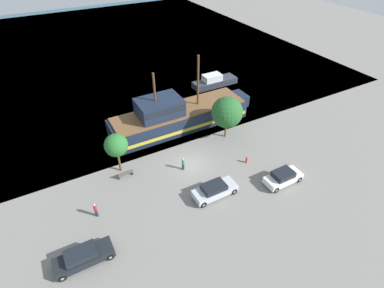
# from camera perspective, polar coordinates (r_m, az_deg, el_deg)

# --- Properties ---
(ground_plane) EXTENTS (160.00, 160.00, 0.00)m
(ground_plane) POSITION_cam_1_polar(r_m,az_deg,el_deg) (34.90, -0.30, -3.94)
(ground_plane) COLOR gray
(water_surface) EXTENTS (80.00, 80.00, 0.00)m
(water_surface) POSITION_cam_1_polar(r_m,az_deg,el_deg) (72.00, -18.03, 16.99)
(water_surface) COLOR #33566B
(water_surface) RESTS_ON ground
(pirate_ship) EXTENTS (20.07, 5.07, 9.46)m
(pirate_ship) POSITION_cam_1_polar(r_m,az_deg,el_deg) (40.38, -2.82, 5.44)
(pirate_ship) COLOR #192338
(pirate_ship) RESTS_ON water_surface
(moored_boat_dockside) EXTENTS (7.74, 2.42, 2.05)m
(moored_boat_dockside) POSITION_cam_1_polar(r_m,az_deg,el_deg) (51.86, 4.24, 11.83)
(moored_boat_dockside) COLOR #2D333D
(moored_boat_dockside) RESTS_ON water_surface
(parked_car_curb_front) EXTENTS (4.80, 1.84, 1.47)m
(parked_car_curb_front) POSITION_cam_1_polar(r_m,az_deg,el_deg) (27.78, -20.02, -19.52)
(parked_car_curb_front) COLOR black
(parked_car_curb_front) RESTS_ON ground_plane
(parked_car_curb_mid) EXTENTS (4.64, 1.88, 1.48)m
(parked_car_curb_mid) POSITION_cam_1_polar(r_m,az_deg,el_deg) (31.02, 4.33, -8.72)
(parked_car_curb_mid) COLOR #B7BCC6
(parked_car_curb_mid) RESTS_ON ground_plane
(parked_car_curb_rear) EXTENTS (4.22, 1.85, 1.55)m
(parked_car_curb_rear) POSITION_cam_1_polar(r_m,az_deg,el_deg) (33.68, 16.95, -6.06)
(parked_car_curb_rear) COLOR white
(parked_car_curb_rear) RESTS_ON ground_plane
(fire_hydrant) EXTENTS (0.42, 0.25, 0.76)m
(fire_hydrant) POSITION_cam_1_polar(r_m,az_deg,el_deg) (35.50, 10.34, -2.96)
(fire_hydrant) COLOR red
(fire_hydrant) RESTS_ON ground_plane
(bench_promenade_east) EXTENTS (1.68, 0.45, 0.85)m
(bench_promenade_east) POSITION_cam_1_polar(r_m,az_deg,el_deg) (33.91, -12.56, -5.55)
(bench_promenade_east) COLOR #4C4742
(bench_promenade_east) RESTS_ON ground_plane
(pedestrian_walking_near) EXTENTS (0.32, 0.32, 1.58)m
(pedestrian_walking_near) POSITION_cam_1_polar(r_m,az_deg,el_deg) (33.81, -1.69, -3.80)
(pedestrian_walking_near) COLOR #232838
(pedestrian_walking_near) RESTS_ON ground_plane
(pedestrian_walking_far) EXTENTS (0.32, 0.32, 1.64)m
(pedestrian_walking_far) POSITION_cam_1_polar(r_m,az_deg,el_deg) (30.48, -17.87, -11.86)
(pedestrian_walking_far) COLOR #232838
(pedestrian_walking_far) RESTS_ON ground_plane
(tree_row_east) EXTENTS (2.54, 2.54, 4.85)m
(tree_row_east) POSITION_cam_1_polar(r_m,az_deg,el_deg) (32.92, -14.25, -0.25)
(tree_row_east) COLOR brown
(tree_row_east) RESTS_ON ground_plane
(tree_row_mideast) EXTENTS (3.94, 3.94, 5.64)m
(tree_row_mideast) POSITION_cam_1_polar(r_m,az_deg,el_deg) (37.53, 6.68, 6.01)
(tree_row_mideast) COLOR brown
(tree_row_mideast) RESTS_ON ground_plane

